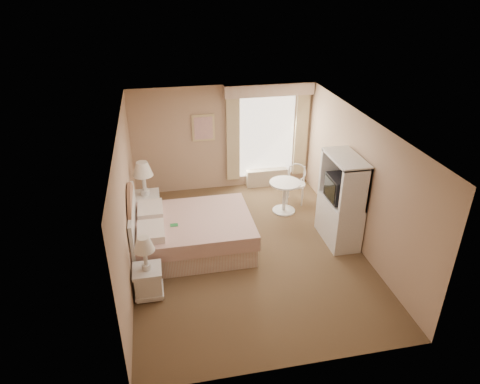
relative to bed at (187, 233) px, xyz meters
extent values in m
cube|color=brown|center=(1.12, -0.26, -0.37)|extent=(4.20, 5.50, 0.01)
cube|color=silver|center=(1.12, -0.26, 2.13)|extent=(4.20, 5.50, 0.01)
cube|color=tan|center=(1.12, 2.49, 0.88)|extent=(4.20, 0.01, 2.50)
cube|color=tan|center=(1.12, -3.01, 0.88)|extent=(4.20, 0.01, 2.50)
cube|color=tan|center=(-0.98, -0.26, 0.88)|extent=(0.01, 5.50, 2.50)
cube|color=tan|center=(3.22, -0.26, 0.88)|extent=(0.01, 5.50, 2.50)
cube|color=white|center=(2.17, 2.46, 0.88)|extent=(1.30, 0.02, 2.00)
cube|color=#CDB88F|center=(1.34, 2.41, 0.88)|extent=(0.30, 0.08, 2.05)
cube|color=#CDB88F|center=(3.00, 2.41, 0.88)|extent=(0.30, 0.08, 2.05)
cube|color=tan|center=(2.17, 2.37, 2.00)|extent=(2.05, 0.20, 0.28)
cube|color=beige|center=(2.17, 2.37, -0.16)|extent=(1.00, 0.22, 0.42)
cube|color=#D9BD85|center=(0.67, 2.46, 1.18)|extent=(0.52, 0.03, 0.62)
cube|color=beige|center=(0.67, 2.44, 1.18)|extent=(0.42, 0.02, 0.52)
cube|color=tan|center=(0.12, 0.00, -0.18)|extent=(2.14, 1.63, 0.37)
cube|color=#C9A696|center=(0.12, 0.00, 0.14)|extent=(2.20, 1.69, 0.29)
cube|color=silver|center=(-0.63, -0.39, 0.35)|extent=(0.46, 0.63, 0.14)
cube|color=silver|center=(-0.63, 0.39, 0.35)|extent=(0.46, 0.63, 0.14)
cube|color=#23803A|center=(-0.22, -0.15, 0.29)|extent=(0.14, 0.10, 0.01)
cube|color=silver|center=(-0.93, 0.00, 0.19)|extent=(0.06, 1.73, 1.12)
cylinder|color=#9A6E52|center=(-0.93, 0.00, 0.29)|extent=(0.05, 1.53, 1.53)
cube|color=white|center=(-0.72, -1.17, -0.12)|extent=(0.42, 0.42, 0.46)
cube|color=white|center=(-0.72, -1.17, 0.13)|extent=(0.46, 0.46, 0.05)
cube|color=white|center=(-0.72, -1.17, -0.28)|extent=(0.46, 0.46, 0.05)
cylinder|color=silver|center=(-0.72, -1.17, 0.21)|extent=(0.15, 0.15, 0.09)
cylinder|color=silver|center=(-0.72, -1.17, 0.39)|extent=(0.06, 0.06, 0.36)
cone|color=white|center=(-0.72, -1.17, 0.63)|extent=(0.33, 0.33, 0.24)
cube|color=white|center=(-0.72, 1.16, -0.07)|extent=(0.51, 0.51, 0.56)
cube|color=white|center=(-0.72, 1.16, 0.25)|extent=(0.56, 0.56, 0.07)
cube|color=white|center=(-0.72, 1.16, -0.26)|extent=(0.56, 0.56, 0.06)
cylinder|color=silver|center=(-0.72, 1.16, 0.33)|extent=(0.18, 0.18, 0.11)
cylinder|color=silver|center=(-0.72, 1.16, 0.56)|extent=(0.08, 0.08, 0.45)
cone|color=white|center=(-0.72, 1.16, 0.86)|extent=(0.40, 0.40, 0.29)
cylinder|color=silver|center=(2.22, 1.04, -0.35)|extent=(0.50, 0.50, 0.03)
cylinder|color=silver|center=(2.22, 1.04, -0.01)|extent=(0.08, 0.08, 0.67)
cylinder|color=white|center=(2.22, 1.04, 0.32)|extent=(0.67, 0.67, 0.04)
cylinder|color=silver|center=(2.37, 1.31, -0.15)|extent=(0.03, 0.03, 0.44)
cylinder|color=silver|center=(2.68, 1.18, -0.15)|extent=(0.03, 0.03, 0.44)
cylinder|color=silver|center=(2.50, 1.61, -0.15)|extent=(0.03, 0.03, 0.44)
cylinder|color=silver|center=(2.80, 1.49, -0.15)|extent=(0.03, 0.03, 0.44)
cylinder|color=white|center=(2.59, 1.40, 0.08)|extent=(0.56, 0.56, 0.04)
torus|color=silver|center=(2.64, 1.52, 0.31)|extent=(0.43, 0.26, 0.42)
cylinder|color=silver|center=(2.50, 1.61, 0.26)|extent=(0.03, 0.03, 0.39)
cylinder|color=silver|center=(2.80, 1.49, 0.26)|extent=(0.03, 0.03, 0.39)
cube|color=white|center=(2.92, -0.24, 0.07)|extent=(0.53, 1.06, 0.87)
cube|color=white|center=(2.92, -0.73, 0.93)|extent=(0.53, 0.08, 0.87)
cube|color=white|center=(2.92, 0.25, 0.93)|extent=(0.53, 0.08, 0.87)
cube|color=white|center=(2.92, -0.24, 1.37)|extent=(0.53, 1.06, 0.06)
cube|color=white|center=(3.17, -0.24, 0.93)|extent=(0.04, 1.06, 0.87)
cube|color=black|center=(2.90, -0.24, 0.77)|extent=(0.46, 0.58, 0.46)
cube|color=black|center=(2.67, -0.24, 0.77)|extent=(0.02, 0.48, 0.39)
camera|label=1|loc=(-0.35, -6.81, 4.37)|focal=32.00mm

